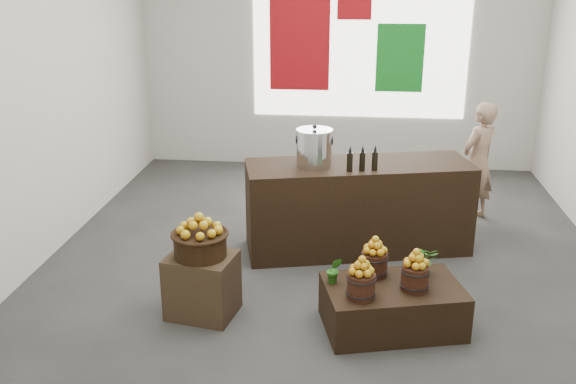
# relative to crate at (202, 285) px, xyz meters

# --- Properties ---
(ground) EXTENTS (7.00, 7.00, 0.00)m
(ground) POSITION_rel_crate_xyz_m (1.05, 1.25, -0.29)
(ground) COLOR #383835
(ground) RESTS_ON ground
(back_wall) EXTENTS (6.00, 0.04, 4.00)m
(back_wall) POSITION_rel_crate_xyz_m (1.05, 4.75, 1.71)
(back_wall) COLOR #B7B4A9
(back_wall) RESTS_ON ground
(back_opening) EXTENTS (3.20, 0.02, 2.40)m
(back_opening) POSITION_rel_crate_xyz_m (1.35, 4.73, 1.71)
(back_opening) COLOR white
(back_opening) RESTS_ON back_wall
(deco_red_left) EXTENTS (0.90, 0.04, 1.40)m
(deco_red_left) POSITION_rel_crate_xyz_m (0.45, 4.72, 1.61)
(deco_red_left) COLOR #990B11
(deco_red_left) RESTS_ON back_wall
(deco_green_right) EXTENTS (0.70, 0.04, 1.00)m
(deco_green_right) POSITION_rel_crate_xyz_m (1.95, 4.72, 1.41)
(deco_green_right) COLOR #12761E
(deco_green_right) RESTS_ON back_wall
(deco_red_upper) EXTENTS (0.50, 0.04, 0.50)m
(deco_red_upper) POSITION_rel_crate_xyz_m (1.25, 4.72, 2.21)
(deco_red_upper) COLOR #990B11
(deco_red_upper) RESTS_ON back_wall
(crate) EXTENTS (0.66, 0.58, 0.58)m
(crate) POSITION_rel_crate_xyz_m (0.00, 0.00, 0.00)
(crate) COLOR #493922
(crate) RESTS_ON ground
(wicker_basket) EXTENTS (0.47, 0.47, 0.21)m
(wicker_basket) POSITION_rel_crate_xyz_m (0.00, 0.00, 0.40)
(wicker_basket) COLOR black
(wicker_basket) RESTS_ON crate
(apples_in_basket) EXTENTS (0.36, 0.36, 0.19)m
(apples_in_basket) POSITION_rel_crate_xyz_m (0.00, 0.00, 0.60)
(apples_in_basket) COLOR #8C0804
(apples_in_basket) RESTS_ON wicker_basket
(display_table) EXTENTS (1.31, 0.99, 0.41)m
(display_table) POSITION_rel_crate_xyz_m (1.70, -0.04, -0.09)
(display_table) COLOR black
(display_table) RESTS_ON ground
(apple_bucket_front_left) EXTENTS (0.23, 0.23, 0.22)m
(apple_bucket_front_left) POSITION_rel_crate_xyz_m (1.42, -0.28, 0.22)
(apple_bucket_front_left) COLOR #3D1910
(apple_bucket_front_left) RESTS_ON display_table
(apples_in_bucket_front_left) EXTENTS (0.18, 0.18, 0.16)m
(apples_in_bucket_front_left) POSITION_rel_crate_xyz_m (1.42, -0.28, 0.41)
(apples_in_bucket_front_left) COLOR #8C0804
(apples_in_bucket_front_left) RESTS_ON apple_bucket_front_left
(apple_bucket_front_right) EXTENTS (0.23, 0.23, 0.22)m
(apple_bucket_front_right) POSITION_rel_crate_xyz_m (1.87, -0.09, 0.22)
(apple_bucket_front_right) COLOR #3D1910
(apple_bucket_front_right) RESTS_ON display_table
(apples_in_bucket_front_right) EXTENTS (0.18, 0.18, 0.16)m
(apples_in_bucket_front_right) POSITION_rel_crate_xyz_m (1.87, -0.09, 0.41)
(apples_in_bucket_front_right) COLOR #8C0804
(apples_in_bucket_front_right) RESTS_ON apple_bucket_front_right
(apple_bucket_rear) EXTENTS (0.23, 0.23, 0.22)m
(apple_bucket_rear) POSITION_rel_crate_xyz_m (1.53, 0.14, 0.22)
(apple_bucket_rear) COLOR #3D1910
(apple_bucket_rear) RESTS_ON display_table
(apples_in_bucket_rear) EXTENTS (0.18, 0.18, 0.16)m
(apples_in_bucket_rear) POSITION_rel_crate_xyz_m (1.53, 0.14, 0.41)
(apples_in_bucket_rear) COLOR #8C0804
(apples_in_bucket_rear) RESTS_ON apple_bucket_rear
(herb_garnish_right) EXTENTS (0.27, 0.24, 0.28)m
(herb_garnish_right) POSITION_rel_crate_xyz_m (1.97, 0.20, 0.25)
(herb_garnish_right) COLOR #246916
(herb_garnish_right) RESTS_ON display_table
(herb_garnish_left) EXTENTS (0.14, 0.11, 0.24)m
(herb_garnish_left) POSITION_rel_crate_xyz_m (1.19, -0.04, 0.24)
(herb_garnish_left) COLOR #246916
(herb_garnish_left) RESTS_ON display_table
(counter) EXTENTS (2.54, 1.32, 0.99)m
(counter) POSITION_rel_crate_xyz_m (1.38, 1.59, 0.21)
(counter) COLOR black
(counter) RESTS_ON ground
(stock_pot_left) EXTENTS (0.38, 0.38, 0.38)m
(stock_pot_left) POSITION_rel_crate_xyz_m (0.90, 1.48, 0.89)
(stock_pot_left) COLOR silver
(stock_pot_left) RESTS_ON counter
(oil_cruets) EXTENTS (0.27, 0.13, 0.28)m
(oil_cruets) POSITION_rel_crate_xyz_m (1.44, 1.35, 0.84)
(oil_cruets) COLOR black
(oil_cruets) RESTS_ON counter
(shopper) EXTENTS (0.63, 0.63, 1.48)m
(shopper) POSITION_rel_crate_xyz_m (2.83, 2.64, 0.45)
(shopper) COLOR #92725A
(shopper) RESTS_ON ground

